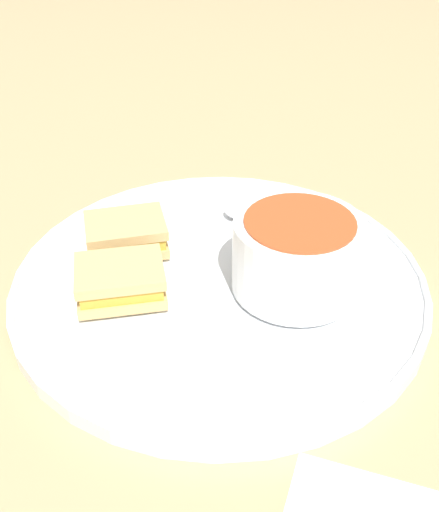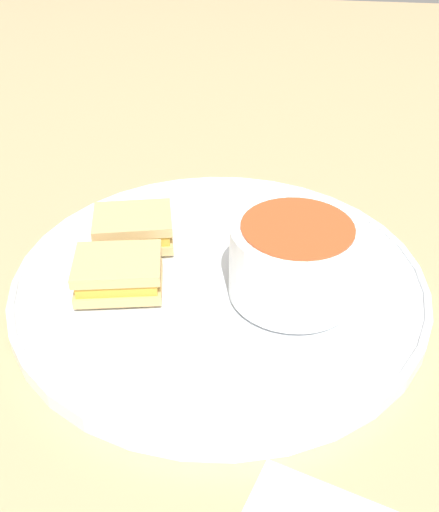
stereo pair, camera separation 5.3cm
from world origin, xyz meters
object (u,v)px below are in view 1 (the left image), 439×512
Objects in this scene: spoon at (247,215)px; soup_bowl at (297,254)px; sandwich_half_near at (126,234)px; sandwich_half_far at (120,281)px.

soup_bowl is at bearing 138.70° from spoon.
sandwich_half_near is (0.06, -0.12, 0.01)m from spoon.
soup_bowl is at bearing 70.01° from sandwich_half_near.
soup_bowl is 0.12m from spoon.
soup_bowl is 1.31× the size of sandwich_half_far.
sandwich_half_near is (-0.06, -0.16, -0.02)m from soup_bowl.
spoon is 1.20× the size of sandwich_half_near.
sandwich_half_far is at bearing 78.20° from spoon.
sandwich_half_far is (0.13, -0.11, 0.01)m from spoon.
sandwich_half_near reaches higher than spoon.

